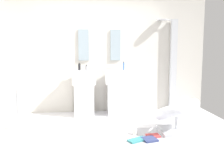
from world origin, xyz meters
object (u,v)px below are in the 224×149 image
Objects in this scene: towel_rack at (26,96)px; magazine_navy at (150,139)px; pedestal_sink_right at (117,90)px; magazine_teal at (137,140)px; shower_column at (173,63)px; magazine_red at (153,136)px; pedestal_sink_left at (84,91)px; soap_bottle_blue at (124,66)px; lounge_chair at (177,112)px; soap_bottle_grey at (87,68)px; coffee_mug at (135,132)px; soap_bottle_black at (79,67)px.

magazine_navy is (1.96, -0.59, -0.60)m from towel_rack.
pedestal_sink_right reaches higher than magazine_teal.
pedestal_sink_right reaches higher than magazine_navy.
shower_column reaches higher than towel_rack.
magazine_red and magazine_teal have the same top height.
pedestal_sink_left is 5.71× the size of soap_bottle_blue.
shower_column is at bearing 10.35° from soap_bottle_blue.
towel_rack is (-2.50, 0.30, 0.28)m from lounge_chair.
magazine_teal is 1.83m from soap_bottle_grey.
towel_rack reaches higher than magazine_navy.
coffee_mug is (1.78, -0.34, -0.57)m from towel_rack.
soap_bottle_black is (-1.63, 1.32, 0.67)m from lounge_chair.
coffee_mug is at bearing 153.37° from magazine_red.
shower_column reaches higher than pedestal_sink_left.
soap_bottle_black is at bearing -177.48° from shower_column.
pedestal_sink_right is 1.58m from magazine_teal.
soap_bottle_grey is 0.86× the size of soap_bottle_black.
soap_bottle_black is (0.87, 1.02, 0.39)m from towel_rack.
coffee_mug is at bearing -177.03° from lounge_chair.
magazine_red is 1.88m from soap_bottle_grey.
pedestal_sink_left is 4.97× the size of magazine_navy.
towel_rack is 6.08× the size of soap_bottle_black.
pedestal_sink_right is 11.62× the size of coffee_mug.
pedestal_sink_right is at bearing 11.84° from soap_bottle_grey.
shower_column is 9.74× the size of magazine_red.
soap_bottle_grey is at bearing 127.58° from magazine_red.
coffee_mug is 0.49× the size of soap_bottle_blue.
pedestal_sink_right is 6.70× the size of soap_bottle_black.
soap_bottle_blue is at bearing -169.65° from shower_column.
pedestal_sink_left is at bearing 93.13° from magazine_teal.
towel_rack is at bearing 164.72° from magazine_red.
magazine_red is at bearing 0.51° from magazine_teal.
towel_rack is (-0.96, -0.90, 0.11)m from pedestal_sink_left.
lounge_chair is at bearing -6.82° from towel_rack.
lounge_chair is 0.86m from magazine_teal.
soap_bottle_blue is at bearing -7.31° from soap_bottle_black.
magazine_red is at bearing -49.66° from soap_bottle_grey.
pedestal_sink_left is 11.62× the size of coffee_mug.
magazine_teal is at bearing -93.86° from coffee_mug.
pedestal_sink_left is 2.09m from shower_column.
coffee_mug is (0.82, -1.23, -0.47)m from pedestal_sink_left.
soap_bottle_black is at bearing 119.82° from soap_bottle_grey.
soap_bottle_blue is at bearing 63.43° from magazine_teal.
soap_bottle_grey is 0.73× the size of soap_bottle_blue.
soap_bottle_blue reaches higher than pedestal_sink_left.
magazine_navy is at bearing -16.86° from towel_rack.
shower_column is 1.86× the size of lounge_chair.
magazine_navy is (-1.00, -1.71, -1.06)m from shower_column.
coffee_mug is at bearing 111.48° from magazine_navy.
shower_column is 1.98m from soap_bottle_grey.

